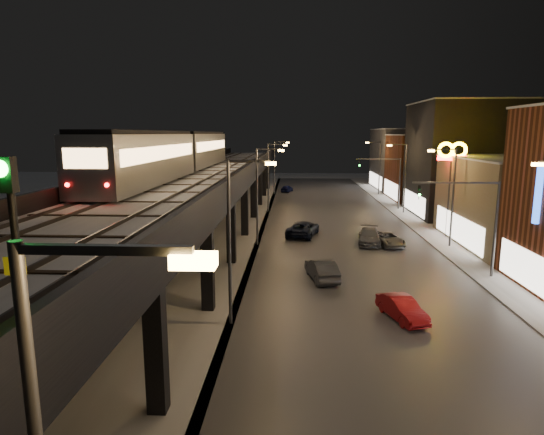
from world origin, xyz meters
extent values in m
cube|color=#46474D|center=(7.50, 35.00, 0.03)|extent=(17.00, 120.00, 0.06)
cube|color=#9FA1A8|center=(17.50, 35.00, 0.07)|extent=(4.00, 120.00, 0.14)
cube|color=#9FA1A8|center=(-6.00, 35.00, 0.03)|extent=(11.00, 120.00, 0.06)
cube|color=black|center=(-6.00, 32.00, 5.80)|extent=(9.00, 100.00, 1.00)
cube|color=black|center=(-2.30, 5.00, 2.65)|extent=(0.70, 0.70, 5.30)
cube|color=black|center=(-6.00, 5.00, 5.15)|extent=(8.00, 0.60, 0.50)
cube|color=black|center=(-9.70, 15.00, 2.65)|extent=(0.70, 0.70, 5.30)
cube|color=black|center=(-2.30, 15.00, 2.65)|extent=(0.70, 0.70, 5.30)
cube|color=black|center=(-6.00, 15.00, 5.15)|extent=(8.00, 0.60, 0.50)
cube|color=black|center=(-9.70, 25.00, 2.65)|extent=(0.70, 0.70, 5.30)
cube|color=black|center=(-2.30, 25.00, 2.65)|extent=(0.70, 0.70, 5.30)
cube|color=black|center=(-6.00, 25.00, 5.15)|extent=(8.00, 0.60, 0.50)
cube|color=black|center=(-9.70, 35.00, 2.65)|extent=(0.70, 0.70, 5.30)
cube|color=black|center=(-2.30, 35.00, 2.65)|extent=(0.70, 0.70, 5.30)
cube|color=black|center=(-6.00, 35.00, 5.15)|extent=(8.00, 0.60, 0.50)
cube|color=black|center=(-9.70, 45.00, 2.65)|extent=(0.70, 0.70, 5.30)
cube|color=black|center=(-2.30, 45.00, 2.65)|extent=(0.70, 0.70, 5.30)
cube|color=black|center=(-6.00, 45.00, 5.15)|extent=(8.00, 0.60, 0.50)
cube|color=black|center=(-9.70, 55.00, 2.65)|extent=(0.70, 0.70, 5.30)
cube|color=black|center=(-2.30, 55.00, 2.65)|extent=(0.70, 0.70, 5.30)
cube|color=black|center=(-6.00, 55.00, 5.15)|extent=(8.00, 0.60, 0.50)
cube|color=black|center=(-9.70, 65.00, 2.65)|extent=(0.70, 0.70, 5.30)
cube|color=black|center=(-2.30, 65.00, 2.65)|extent=(0.70, 0.70, 5.30)
cube|color=black|center=(-6.00, 65.00, 5.15)|extent=(8.00, 0.60, 0.50)
cube|color=black|center=(-9.70, 75.00, 2.65)|extent=(0.70, 0.70, 5.30)
cube|color=black|center=(-2.30, 75.00, 2.65)|extent=(0.70, 0.70, 5.30)
cube|color=black|center=(-6.00, 75.00, 5.15)|extent=(8.00, 0.60, 0.50)
cube|color=#B2B7C1|center=(-6.00, 32.00, 6.38)|extent=(8.40, 100.00, 0.16)
cube|color=#332D28|center=(-9.22, 32.00, 6.54)|extent=(0.08, 98.00, 0.16)
cube|color=#332D28|center=(-7.78, 32.00, 6.54)|extent=(0.08, 98.00, 0.16)
cube|color=#332D28|center=(-4.72, 32.00, 6.54)|extent=(0.08, 98.00, 0.16)
cube|color=#332D28|center=(-3.28, 32.00, 6.54)|extent=(0.08, 98.00, 0.16)
cube|color=black|center=(-6.00, 18.00, 6.49)|extent=(7.80, 0.24, 0.06)
cube|color=black|center=(-6.00, 34.00, 6.49)|extent=(7.80, 0.24, 0.06)
cube|color=black|center=(-6.00, 50.00, 6.49)|extent=(7.80, 0.24, 0.06)
cube|color=black|center=(-6.00, 66.00, 6.49)|extent=(7.80, 0.24, 0.06)
cube|color=black|center=(-1.65, 32.00, 6.85)|extent=(0.30, 100.00, 1.10)
cube|color=black|center=(-10.35, 32.00, 6.85)|extent=(0.30, 100.00, 1.10)
cube|color=silver|center=(17.95, 18.00, 1.60)|extent=(0.10, 9.60, 2.40)
cube|color=#6B604B|center=(24.00, 32.00, 4.00)|extent=(12.00, 15.00, 8.00)
cube|color=silver|center=(17.95, 32.00, 1.60)|extent=(0.10, 12.00, 2.40)
cube|color=#B2B7C1|center=(24.00, 32.00, 8.08)|extent=(12.20, 15.20, 0.16)
cube|color=black|center=(24.00, 48.00, 7.00)|extent=(12.00, 13.00, 14.00)
cube|color=silver|center=(17.95, 48.00, 1.60)|extent=(0.10, 10.40, 2.40)
cube|color=#B2B7C1|center=(24.00, 48.00, 14.08)|extent=(12.20, 13.20, 0.16)
cube|color=brown|center=(24.00, 62.00, 5.00)|extent=(12.00, 12.00, 10.00)
cube|color=silver|center=(17.95, 62.00, 1.60)|extent=(0.10, 9.60, 2.40)
cube|color=#B2B7C1|center=(24.00, 62.00, 10.08)|extent=(12.20, 12.20, 0.16)
cube|color=#3E3E41|center=(24.00, 76.00, 5.50)|extent=(12.00, 16.00, 11.00)
cube|color=silver|center=(17.95, 76.00, 1.60)|extent=(0.10, 12.80, 2.40)
cube|color=#B2B7C1|center=(24.00, 76.00, 11.08)|extent=(12.20, 16.20, 0.16)
cube|color=#38383A|center=(0.40, -5.00, 8.90)|extent=(2.20, 0.12, 0.12)
cube|color=#EFAD48|center=(1.50, -5.00, 8.78)|extent=(0.55, 0.28, 0.18)
cylinder|color=#38383A|center=(-0.70, 13.00, 4.50)|extent=(0.18, 0.18, 9.00)
cube|color=#38383A|center=(0.40, 13.00, 8.90)|extent=(2.20, 0.12, 0.12)
cube|color=#EFAD48|center=(1.50, 13.00, 8.78)|extent=(0.55, 0.28, 0.18)
cube|color=#EFAD48|center=(14.80, 13.00, 8.78)|extent=(0.55, 0.28, 0.18)
cylinder|color=#38383A|center=(-0.70, 31.00, 4.50)|extent=(0.18, 0.18, 9.00)
cube|color=#38383A|center=(0.40, 31.00, 8.90)|extent=(2.20, 0.12, 0.12)
cube|color=#EFAD48|center=(1.50, 31.00, 8.78)|extent=(0.55, 0.28, 0.18)
cylinder|color=#38383A|center=(17.00, 31.00, 4.50)|extent=(0.18, 0.18, 9.00)
cube|color=#38383A|center=(15.90, 31.00, 8.90)|extent=(2.20, 0.12, 0.12)
cube|color=#EFAD48|center=(14.80, 31.00, 8.78)|extent=(0.55, 0.28, 0.18)
cylinder|color=#38383A|center=(-0.70, 49.00, 4.50)|extent=(0.18, 0.18, 9.00)
cube|color=#38383A|center=(0.40, 49.00, 8.90)|extent=(2.20, 0.12, 0.12)
cube|color=#EFAD48|center=(1.50, 49.00, 8.78)|extent=(0.55, 0.28, 0.18)
cylinder|color=#38383A|center=(17.00, 49.00, 4.50)|extent=(0.18, 0.18, 9.00)
cube|color=#38383A|center=(15.90, 49.00, 8.90)|extent=(2.20, 0.12, 0.12)
cube|color=#EFAD48|center=(14.80, 49.00, 8.78)|extent=(0.55, 0.28, 0.18)
cylinder|color=#38383A|center=(-0.70, 67.00, 4.50)|extent=(0.18, 0.18, 9.00)
cube|color=#38383A|center=(0.40, 67.00, 8.90)|extent=(2.20, 0.12, 0.12)
cube|color=#EFAD48|center=(1.50, 67.00, 8.78)|extent=(0.55, 0.28, 0.18)
cylinder|color=#38383A|center=(17.00, 67.00, 4.50)|extent=(0.18, 0.18, 9.00)
cube|color=#38383A|center=(15.90, 67.00, 8.90)|extent=(2.20, 0.12, 0.12)
cube|color=#EFAD48|center=(14.80, 67.00, 8.78)|extent=(0.55, 0.28, 0.18)
cylinder|color=#38383A|center=(17.00, 22.00, 3.50)|extent=(0.20, 0.20, 7.00)
cube|color=#38383A|center=(14.00, 22.00, 6.90)|extent=(6.00, 0.12, 0.12)
imported|color=black|center=(11.50, 22.00, 6.40)|extent=(0.20, 0.16, 1.00)
sphere|color=#0CFF26|center=(11.50, 21.85, 6.15)|extent=(0.18, 0.18, 0.18)
cylinder|color=#38383A|center=(17.00, 52.00, 3.50)|extent=(0.20, 0.20, 7.00)
cube|color=#38383A|center=(14.00, 52.00, 6.90)|extent=(6.00, 0.12, 0.12)
imported|color=black|center=(11.50, 52.00, 6.40)|extent=(0.20, 0.16, 1.00)
sphere|color=#0CFF26|center=(11.50, 51.85, 6.15)|extent=(0.18, 0.18, 0.18)
cube|color=gray|center=(-8.50, 23.28, 8.43)|extent=(3.18, 19.18, 3.62)
cube|color=black|center=(-8.50, 23.28, 10.37)|extent=(2.85, 18.63, 0.27)
cube|color=#FFC179|center=(-10.10, 23.28, 8.92)|extent=(0.05, 17.54, 0.99)
cube|color=#FFC179|center=(-6.90, 23.28, 8.92)|extent=(0.05, 17.54, 0.99)
cube|color=gray|center=(-8.50, 43.31, 8.43)|extent=(3.18, 19.18, 3.62)
cube|color=black|center=(-8.50, 43.31, 10.37)|extent=(2.85, 18.63, 0.27)
cube|color=#FFC179|center=(-10.10, 43.31, 8.92)|extent=(0.05, 17.54, 0.99)
cube|color=#FFC179|center=(-6.90, 43.31, 8.92)|extent=(0.05, 17.54, 0.99)
cube|color=#FFC179|center=(-8.50, 13.68, 8.98)|extent=(2.41, 0.05, 1.10)
sphere|color=#FF0C0C|center=(-9.60, 13.66, 7.55)|extent=(0.22, 0.22, 0.22)
sphere|color=#FF0C0C|center=(-7.40, 13.66, 7.55)|extent=(0.22, 0.22, 0.22)
cylinder|color=black|center=(-2.10, -2.82, 8.25)|extent=(0.13, 0.13, 3.27)
cube|color=black|center=(-2.10, -2.94, 9.62)|extent=(0.35, 0.20, 0.60)
cube|color=yellow|center=(-2.10, -2.92, 8.04)|extent=(0.38, 0.04, 0.33)
imported|color=#32353B|center=(4.71, 20.90, 0.74)|extent=(2.41, 4.68, 1.47)
imported|color=black|center=(3.63, 34.86, 0.76)|extent=(3.80, 5.94, 1.53)
imported|color=#0B1039|center=(1.43, 69.90, 0.62)|extent=(2.40, 3.88, 1.23)
imported|color=maroon|center=(8.78, 14.06, 0.63)|extent=(2.43, 4.02, 1.25)
imported|color=#5D5F61|center=(11.45, 31.20, 0.62)|extent=(2.94, 4.77, 1.23)
imported|color=#555A65|center=(9.80, 31.81, 0.71)|extent=(2.66, 5.10, 1.41)
cylinder|color=#38383A|center=(18.00, 35.01, 3.83)|extent=(0.24, 0.24, 7.66)
cube|color=#FF0C0C|center=(18.00, 35.01, 7.95)|extent=(2.68, 0.25, 0.48)
torus|color=#FFCA00|center=(17.38, 35.01, 8.71)|extent=(1.58, 0.70, 1.55)
torus|color=#FFCA00|center=(18.62, 35.01, 8.71)|extent=(1.58, 0.70, 1.55)
cylinder|color=#38383A|center=(18.50, 18.62, 2.51)|extent=(0.28, 0.28, 5.02)
camera|label=1|loc=(2.71, -10.24, 10.29)|focal=30.00mm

